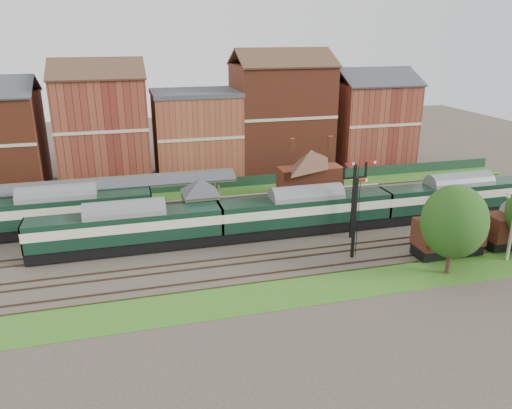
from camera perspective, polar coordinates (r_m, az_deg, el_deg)
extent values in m
plane|color=#473D33|center=(52.40, -2.40, -4.07)|extent=(160.00, 160.00, 0.00)
cube|color=#2D6619|center=(67.09, -5.45, 1.24)|extent=(90.00, 4.50, 0.06)
cube|color=#2D6619|center=(41.98, 1.31, -10.35)|extent=(90.00, 5.00, 0.06)
cube|color=#193823|center=(68.76, -5.76, 2.31)|extent=(90.00, 0.12, 1.50)
cube|color=#2D2D2D|center=(60.46, -9.10, -0.52)|extent=(55.00, 3.40, 1.00)
cube|color=#637A56|center=(54.39, -6.27, -1.90)|extent=(3.40, 3.20, 2.40)
cube|color=brown|center=(53.64, -6.35, 0.29)|extent=(3.60, 3.40, 2.00)
pyramid|color=#383A3F|center=(53.08, -6.43, 2.13)|extent=(5.40, 5.40, 1.60)
cube|color=maroon|center=(56.08, 1.83, -1.23)|extent=(3.00, 2.40, 2.20)
cube|color=#4C3323|center=(55.00, 2.04, -0.04)|extent=(3.20, 1.34, 0.79)
cube|color=#4C3323|center=(56.18, 1.65, 0.38)|extent=(3.20, 1.34, 0.79)
cube|color=brown|center=(63.58, 6.19, 2.75)|extent=(8.00, 3.00, 3.50)
pyramid|color=#4C3323|center=(62.82, 6.28, 5.24)|extent=(8.10, 8.10, 2.20)
cube|color=brown|center=(61.85, 4.13, 5.56)|extent=(0.60, 0.60, 1.60)
cube|color=brown|center=(63.64, 8.41, 5.80)|extent=(0.60, 0.60, 1.60)
cube|color=brown|center=(59.41, -25.56, -0.36)|extent=(0.22, 0.22, 3.40)
cube|color=brown|center=(61.63, -4.73, 2.21)|extent=(0.22, 0.22, 3.40)
cube|color=#383A3F|center=(58.04, -15.10, 2.46)|extent=(26.00, 1.99, 0.90)
cube|color=#383A3F|center=(59.87, -15.13, 2.97)|extent=(26.00, 1.99, 0.90)
cube|color=brown|center=(58.85, -15.15, 3.07)|extent=(26.00, 0.20, 0.20)
cube|color=black|center=(52.54, 11.02, 0.32)|extent=(0.25, 0.25, 8.00)
cube|color=black|center=(51.76, 11.21, 3.04)|extent=(2.60, 0.18, 0.18)
cube|color=#B2140F|center=(51.10, 10.66, 4.56)|extent=(1.10, 0.08, 0.25)
cube|color=#B2140F|center=(52.17, 13.04, 4.69)|extent=(1.10, 0.08, 0.25)
cube|color=black|center=(47.91, 11.19, -1.58)|extent=(0.25, 0.25, 8.00)
cube|color=#B2140F|center=(46.97, 12.08, 2.70)|extent=(1.10, 0.08, 0.25)
cube|color=maroon|center=(73.19, -17.07, 8.06)|extent=(12.00, 10.00, 15.00)
cube|color=brown|center=(74.17, -6.82, 7.73)|extent=(12.00, 10.00, 12.00)
cube|color=brown|center=(76.72, 2.90, 9.75)|extent=(14.00, 10.00, 16.00)
cube|color=maroon|center=(82.79, 12.93, 8.95)|extent=(12.00, 10.00, 13.00)
cube|color=black|center=(51.06, -14.45, -4.46)|extent=(18.70, 2.62, 1.14)
cube|color=black|center=(50.33, -14.63, -2.46)|extent=(18.70, 2.91, 2.70)
cube|color=beige|center=(50.21, -14.66, -2.12)|extent=(18.72, 2.95, 0.94)
cube|color=slate|center=(49.80, -14.78, -0.85)|extent=(18.70, 2.91, 0.62)
cube|color=black|center=(54.21, 5.67, -2.48)|extent=(18.70, 2.62, 1.14)
cube|color=black|center=(53.53, 5.74, -0.57)|extent=(18.70, 2.91, 2.70)
cube|color=beige|center=(53.42, 5.75, -0.25)|extent=(18.72, 2.95, 0.94)
cube|color=slate|center=(53.04, 5.79, 0.96)|extent=(18.70, 2.91, 0.62)
cube|color=black|center=(63.02, 21.80, -0.66)|extent=(18.70, 2.62, 1.14)
cube|color=black|center=(62.43, 22.02, 1.00)|extent=(18.70, 2.91, 2.70)
cube|color=beige|center=(62.34, 22.06, 1.28)|extent=(18.72, 2.95, 0.94)
cube|color=slate|center=(62.01, 22.19, 2.32)|extent=(18.70, 2.91, 0.62)
cube|color=black|center=(57.53, -21.32, -2.44)|extent=(19.29, 2.70, 1.18)
cube|color=black|center=(56.87, -21.56, -0.59)|extent=(19.29, 3.00, 2.79)
cube|color=beige|center=(56.76, -21.60, -0.27)|extent=(19.31, 3.04, 0.96)
cube|color=slate|center=(56.39, -21.75, 0.90)|extent=(19.29, 3.00, 0.64)
cube|color=black|center=(52.13, 20.96, -4.76)|extent=(6.60, 2.43, 0.99)
cube|color=#3F1812|center=(51.45, 21.20, -2.92)|extent=(6.60, 2.86, 2.64)
cube|color=gray|center=(50.95, 21.40, -1.40)|extent=(6.60, 2.86, 0.48)
cube|color=black|center=(56.82, 27.26, -3.72)|extent=(6.23, 2.29, 0.93)
cylinder|color=#382619|center=(47.86, 21.26, -5.29)|extent=(0.44, 0.44, 3.87)
ellipsoid|color=#244E16|center=(46.72, 21.72, -1.83)|extent=(5.70, 5.70, 6.55)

